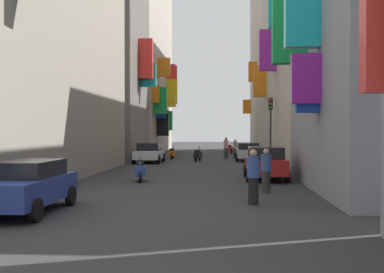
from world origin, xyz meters
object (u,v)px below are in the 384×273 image
at_px(pedestrian_mid_street, 235,148).
at_px(parked_car_red, 265,163).
at_px(parked_car_blue, 23,185).
at_px(scooter_orange, 172,153).
at_px(pedestrian_near_left, 226,148).
at_px(scooter_red, 229,149).
at_px(traffic_light_near_corner, 271,120).
at_px(scooter_blue, 140,171).
at_px(scooter_black, 198,155).
at_px(pedestrian_near_right, 253,177).
at_px(parked_car_silver, 248,151).
at_px(parked_car_white, 149,152).
at_px(pedestrian_crossing, 266,171).

bearing_deg(pedestrian_mid_street, parked_car_red, -87.18).
xyz_separation_m(parked_car_blue, scooter_orange, (1.38, 26.42, -0.30)).
bearing_deg(pedestrian_near_left, scooter_red, 87.56).
distance_m(scooter_orange, pedestrian_near_left, 4.39).
relative_size(scooter_red, traffic_light_near_corner, 0.43).
distance_m(scooter_red, scooter_blue, 27.57).
distance_m(scooter_black, pedestrian_near_right, 21.79).
height_order(scooter_blue, pedestrian_near_left, pedestrian_near_left).
bearing_deg(traffic_light_near_corner, parked_car_blue, -114.60).
bearing_deg(scooter_black, traffic_light_near_corner, -45.39).
bearing_deg(traffic_light_near_corner, scooter_black, 134.61).
height_order(parked_car_silver, scooter_blue, parked_car_silver).
height_order(parked_car_blue, pedestrian_near_right, pedestrian_near_right).
xyz_separation_m(parked_car_blue, scooter_blue, (1.79, 8.72, -0.30)).
bearing_deg(scooter_black, scooter_orange, 127.51).
bearing_deg(pedestrian_near_left, parked_car_blue, -101.87).
distance_m(parked_car_white, scooter_red, 15.29).
relative_size(scooter_blue, pedestrian_near_left, 1.11).
xyz_separation_m(scooter_red, pedestrian_near_right, (0.36, -34.01, 0.38)).
xyz_separation_m(scooter_blue, pedestrian_near_right, (4.64, -6.77, 0.38)).
height_order(pedestrian_crossing, traffic_light_near_corner, traffic_light_near_corner).
bearing_deg(pedestrian_crossing, scooter_blue, 143.90).
relative_size(scooter_red, pedestrian_crossing, 1.15).
height_order(parked_car_white, scooter_red, parked_car_white).
height_order(parked_car_blue, pedestrian_crossing, pedestrian_crossing).
bearing_deg(scooter_black, parked_car_silver, 11.95).
bearing_deg(parked_car_white, scooter_black, 26.90).
bearing_deg(parked_car_blue, pedestrian_mid_street, 77.38).
xyz_separation_m(parked_car_blue, parked_car_white, (0.22, 21.83, -0.03)).
relative_size(scooter_blue, pedestrian_mid_street, 1.24).
distance_m(scooter_black, pedestrian_crossing, 19.00).
bearing_deg(pedestrian_near_left, pedestrian_near_right, -88.33).
height_order(parked_car_white, pedestrian_near_right, pedestrian_near_right).
distance_m(scooter_black, pedestrian_near_left, 4.17).
bearing_deg(parked_car_white, scooter_blue, -83.16).
bearing_deg(scooter_orange, parked_car_blue, -93.00).
xyz_separation_m(parked_car_white, parked_car_silver, (7.13, 2.51, -0.00)).
height_order(scooter_black, pedestrian_mid_street, pedestrian_mid_street).
bearing_deg(parked_car_silver, scooter_red, 96.25).
relative_size(parked_car_blue, scooter_blue, 2.17).
bearing_deg(scooter_blue, scooter_red, 81.06).
distance_m(scooter_blue, pedestrian_crossing, 6.54).
height_order(pedestrian_crossing, pedestrian_near_right, pedestrian_near_right).
relative_size(pedestrian_near_right, traffic_light_near_corner, 0.39).
bearing_deg(scooter_orange, parked_car_red, -70.03).
xyz_separation_m(parked_car_white, pedestrian_near_left, (5.48, 5.29, 0.14)).
bearing_deg(parked_car_red, pedestrian_crossing, -94.40).
distance_m(parked_car_blue, parked_car_red, 12.26).
xyz_separation_m(pedestrian_mid_street, traffic_light_near_corner, (2.00, -10.43, 2.19)).
relative_size(parked_car_white, pedestrian_near_left, 2.36).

